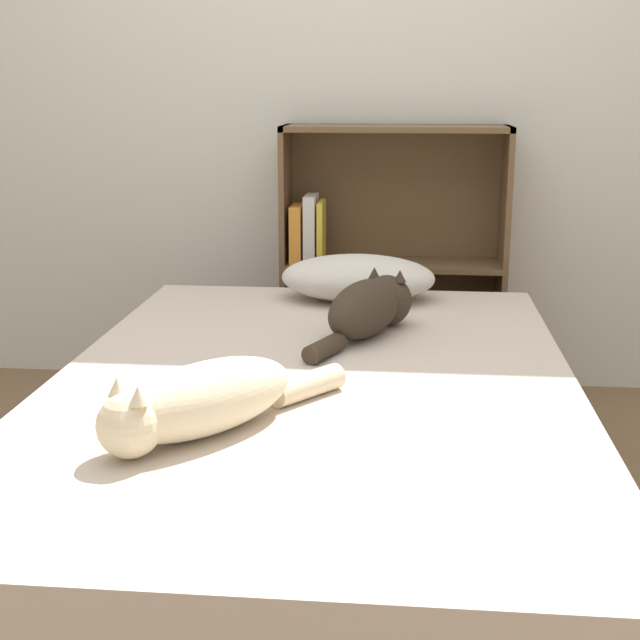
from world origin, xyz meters
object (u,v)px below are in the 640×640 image
bed (314,469)px  cat_dark (370,307)px  bookshelf (386,259)px  pillow (358,278)px  cat_light (201,401)px

bed → cat_dark: 0.51m
bed → bookshelf: size_ratio=1.95×
pillow → cat_light: cat_light is taller
cat_light → pillow: bearing=-152.8°
bookshelf → cat_light: bearing=-100.9°
cat_light → cat_dark: 0.82m
bookshelf → pillow: bearing=-98.8°
cat_dark → cat_light: bearing=-177.6°
bed → pillow: bearing=85.7°
bed → cat_dark: (0.11, 0.39, 0.31)m
pillow → bookshelf: (0.08, 0.50, -0.03)m
pillow → bookshelf: 0.50m
pillow → bookshelf: size_ratio=0.49×
bed → pillow: (0.06, 0.79, 0.31)m
cat_light → cat_dark: cat_dark is taller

